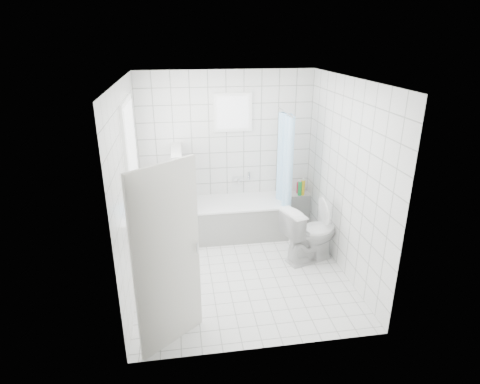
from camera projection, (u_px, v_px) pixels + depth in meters
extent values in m
plane|color=white|center=(241.00, 271.00, 5.61)|extent=(3.00, 3.00, 0.00)
plane|color=white|center=(242.00, 79.00, 4.66)|extent=(3.00, 3.00, 0.00)
cube|color=white|center=(227.00, 152.00, 6.52)|extent=(2.80, 0.02, 2.60)
cube|color=white|center=(267.00, 239.00, 3.76)|extent=(2.80, 0.02, 2.60)
cube|color=white|center=(129.00, 190.00, 4.93)|extent=(0.02, 3.00, 2.60)
cube|color=white|center=(345.00, 178.00, 5.34)|extent=(0.02, 3.00, 2.60)
cube|color=white|center=(133.00, 160.00, 5.11)|extent=(0.01, 0.90, 1.40)
cube|color=white|center=(233.00, 113.00, 6.25)|extent=(0.50, 0.01, 0.50)
cube|color=white|center=(142.00, 212.00, 5.38)|extent=(0.18, 1.02, 0.08)
cube|color=silver|center=(168.00, 260.00, 3.98)|extent=(0.65, 0.53, 2.00)
cube|color=white|center=(235.00, 219.00, 6.56)|extent=(1.63, 0.75, 0.55)
cube|color=white|center=(235.00, 202.00, 6.45)|extent=(1.65, 0.77, 0.03)
cube|color=white|center=(179.00, 196.00, 6.21)|extent=(0.15, 0.85, 1.50)
cube|color=white|center=(299.00, 208.00, 6.96)|extent=(0.40, 0.24, 0.55)
imported|color=white|center=(310.00, 233.00, 5.76)|extent=(0.93, 0.70, 0.84)
cylinder|color=silver|center=(285.00, 112.00, 6.01)|extent=(0.02, 0.80, 0.02)
cube|color=silver|center=(238.00, 179.00, 6.67)|extent=(0.18, 0.06, 0.06)
imported|color=#38A5FE|center=(141.00, 208.00, 5.17)|extent=(0.11, 0.11, 0.20)
imported|color=#B95C9E|center=(143.00, 195.00, 5.64)|extent=(0.10, 0.10, 0.17)
imported|color=silver|center=(142.00, 203.00, 5.33)|extent=(0.18, 0.18, 0.19)
cylinder|color=red|center=(298.00, 188.00, 6.85)|extent=(0.06, 0.06, 0.20)
cylinder|color=green|center=(300.00, 189.00, 6.74)|extent=(0.06, 0.06, 0.24)
cylinder|color=yellow|center=(303.00, 188.00, 6.75)|extent=(0.06, 0.06, 0.26)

